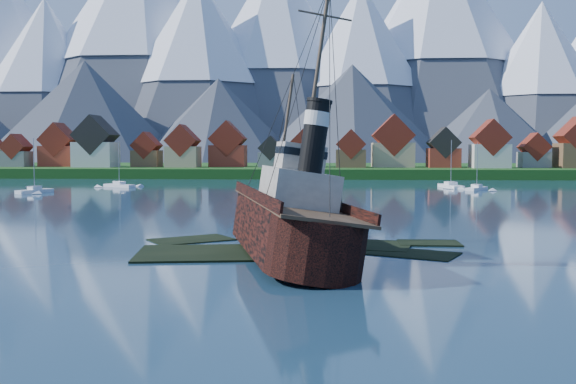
# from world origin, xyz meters

# --- Properties ---
(ground) EXTENTS (1400.00, 1400.00, 0.00)m
(ground) POSITION_xyz_m (0.00, 0.00, 0.00)
(ground) COLOR #1C3950
(ground) RESTS_ON ground
(shoal) EXTENTS (31.71, 21.24, 1.14)m
(shoal) POSITION_xyz_m (1.78, 2.15, -0.35)
(shoal) COLOR black
(shoal) RESTS_ON ground
(shore_bank) EXTENTS (600.00, 80.00, 3.20)m
(shore_bank) POSITION_xyz_m (0.00, 170.00, 0.00)
(shore_bank) COLOR #143F12
(shore_bank) RESTS_ON ground
(seawall) EXTENTS (600.00, 2.50, 2.00)m
(seawall) POSITION_xyz_m (0.00, 132.00, 0.00)
(seawall) COLOR #3F3D38
(seawall) RESTS_ON ground
(town) EXTENTS (250.96, 16.69, 17.30)m
(town) POSITION_xyz_m (-33.12, 152.18, 8.99)
(town) COLOR maroon
(town) RESTS_ON ground
(mountains) EXTENTS (965.00, 340.00, 205.00)m
(mountains) POSITION_xyz_m (-0.79, 481.26, 89.34)
(mountains) COLOR #2D333D
(mountains) RESTS_ON ground
(tugboat_wreck) EXTENTS (7.16, 30.84, 24.44)m
(tugboat_wreck) POSITION_xyz_m (1.27, -1.46, 3.07)
(tugboat_wreck) COLOR black
(tugboat_wreck) RESTS_ON ground
(sailboat_b) EXTENTS (5.37, 8.40, 12.03)m
(sailboat_b) POSITION_xyz_m (-56.32, 71.13, 0.28)
(sailboat_b) COLOR white
(sailboat_b) RESTS_ON ground
(sailboat_c) EXTENTS (8.77, 6.30, 11.39)m
(sailboat_c) POSITION_xyz_m (-45.13, 91.72, 0.26)
(sailboat_c) COLOR white
(sailboat_c) RESTS_ON ground
(sailboat_d) EXTENTS (6.26, 7.78, 11.01)m
(sailboat_d) POSITION_xyz_m (37.89, 85.96, 0.25)
(sailboat_d) COLOR white
(sailboat_d) RESTS_ON ground
(sailboat_e) EXTENTS (4.60, 10.41, 11.72)m
(sailboat_e) POSITION_xyz_m (33.77, 94.48, 0.26)
(sailboat_e) COLOR white
(sailboat_e) RESTS_ON ground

